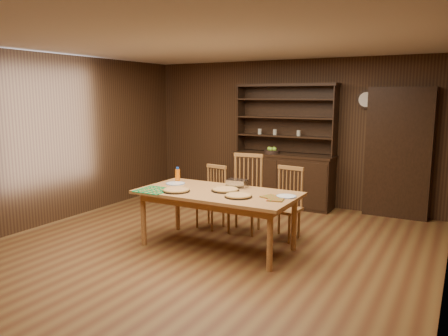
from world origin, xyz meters
The scene contains 20 objects.
floor centered at (0.00, 0.00, 0.00)m, with size 6.00×6.00×0.00m, color brown.
room_shell centered at (0.00, 0.00, 1.58)m, with size 6.00×6.00×6.00m.
china_hutch centered at (0.00, 2.75, 0.60)m, with size 1.84×0.52×2.17m.
doorway centered at (1.90, 2.90, 1.05)m, with size 1.00×0.18×2.10m, color black.
wall_clock centered at (1.35, 2.96, 1.90)m, with size 0.30×0.05×0.30m.
dining_table centered at (0.10, 0.21, 0.68)m, with size 2.05×1.03×0.75m.
chair_left centered at (-0.43, 1.00, 0.49)m, with size 0.43×0.42×0.93m.
chair_center centered at (0.09, 1.07, 0.60)m, with size 0.52×0.50×1.13m.
chair_right centered at (0.73, 1.04, 0.53)m, with size 0.45×0.43×1.00m.
pizza_left centered at (-0.36, -0.05, 0.77)m, with size 0.36×0.36×0.04m.
pizza_right centered at (0.48, 0.06, 0.77)m, with size 0.34×0.34×0.04m.
pizza_center centered at (0.17, 0.29, 0.77)m, with size 0.36×0.36×0.04m.
cooling_rack centered at (-0.65, -0.14, 0.76)m, with size 0.39×0.39×0.02m, color #0CA24E, non-canonical shape.
plate_left centered at (-0.65, 0.34, 0.76)m, with size 0.27×0.27×0.02m.
plate_right centered at (0.98, 0.35, 0.76)m, with size 0.25×0.25×0.02m.
foil_dish centered at (0.20, 0.57, 0.80)m, with size 0.26×0.19×0.11m, color silver.
juice_bottle centered at (-0.72, 0.49, 0.85)m, with size 0.07×0.07×0.21m.
pot_holder_a centered at (0.93, 0.13, 0.76)m, with size 0.18×0.18×0.01m, color #B22114.
pot_holder_b centered at (0.83, 0.23, 0.76)m, with size 0.20×0.20×0.01m, color #B22114.
fruit_bowl centered at (-0.20, 2.69, 0.98)m, with size 0.28×0.28×0.12m.
Camera 1 is at (2.83, -4.52, 1.96)m, focal length 35.00 mm.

